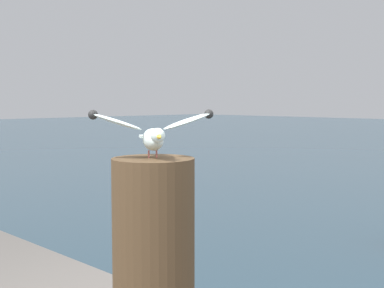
# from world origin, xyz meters

# --- Properties ---
(mooring_post) EXTENTS (0.38, 0.38, 0.81)m
(mooring_post) POSITION_xyz_m (-0.29, -0.34, 1.61)
(mooring_post) COLOR #4C3823
(mooring_post) RESTS_ON harbor_quay
(seagull) EXTENTS (0.39, 0.53, 0.22)m
(seagull) POSITION_xyz_m (-0.29, -0.34, 2.13)
(seagull) COLOR #C66660
(seagull) RESTS_ON mooring_post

